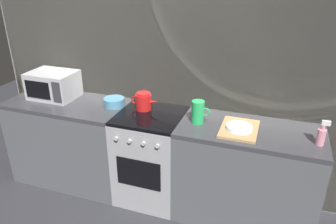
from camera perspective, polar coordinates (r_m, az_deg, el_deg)
The scene contains 11 objects.
ground_plane at distance 3.42m, azimuth -2.81°, elevation -14.21°, with size 8.00×8.00×0.00m, color #2D2D33.
back_wall at distance 3.12m, azimuth -1.04°, elevation 6.96°, with size 3.60×0.05×2.40m.
counter_left at distance 3.56m, azimuth -16.58°, elevation -4.96°, with size 1.20×0.60×0.90m.
stove_unit at distance 3.16m, azimuth -2.98°, elevation -7.86°, with size 0.60×0.63×0.90m.
counter_right at distance 2.99m, azimuth 13.52°, elevation -10.69°, with size 1.20×0.60×0.90m.
microwave at distance 3.48m, azimuth -19.63°, elevation 4.55°, with size 0.46×0.35×0.27m.
kettle at distance 3.03m, azimuth -4.36°, elevation 1.92°, with size 0.28×0.15×0.17m.
mixing_bowl at distance 3.15m, azimuth -9.51°, elevation 1.75°, with size 0.20×0.20×0.08m, color teal.
pitcher at distance 2.76m, azimuth 5.34°, elevation 0.01°, with size 0.16×0.11×0.20m.
dish_pile at distance 2.72m, azimuth 12.50°, elevation -2.85°, with size 0.30×0.40×0.06m.
spray_bottle at distance 2.68m, azimuth 25.53°, elevation -3.75°, with size 0.08×0.06×0.20m.
Camera 1 is at (1.03, -2.46, 2.14)m, focal length 34.43 mm.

